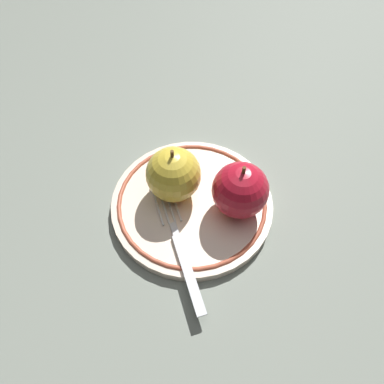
% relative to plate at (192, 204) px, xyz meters
% --- Properties ---
extents(ground_plane, '(2.00, 2.00, 0.00)m').
position_rel_plate_xyz_m(ground_plane, '(-0.01, 0.00, -0.01)').
color(ground_plane, slate).
extents(plate, '(0.22, 0.22, 0.02)m').
position_rel_plate_xyz_m(plate, '(0.00, 0.00, 0.00)').
color(plate, beige).
rests_on(plate, ground_plane).
extents(apple_red_whole, '(0.07, 0.07, 0.08)m').
position_rel_plate_xyz_m(apple_red_whole, '(0.06, -0.03, 0.04)').
color(apple_red_whole, '#B01627').
rests_on(apple_red_whole, plate).
extents(apple_second_whole, '(0.07, 0.07, 0.08)m').
position_rel_plate_xyz_m(apple_second_whole, '(-0.02, 0.02, 0.04)').
color(apple_second_whole, gold).
rests_on(apple_second_whole, plate).
extents(fork, '(0.03, 0.19, 0.00)m').
position_rel_plate_xyz_m(fork, '(-0.03, -0.06, 0.01)').
color(fork, silver).
rests_on(fork, plate).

